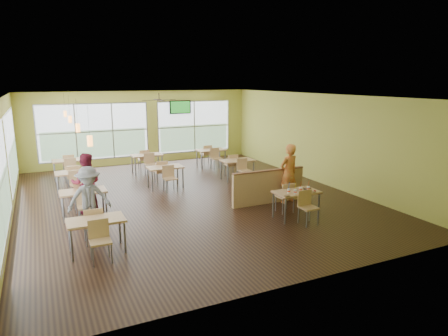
{
  "coord_description": "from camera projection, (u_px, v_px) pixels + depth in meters",
  "views": [
    {
      "loc": [
        -4.14,
        -11.52,
        3.69
      ],
      "look_at": [
        0.64,
        -1.31,
        1.18
      ],
      "focal_mm": 32.0,
      "sensor_mm": 36.0,
      "label": 1
    }
  ],
  "objects": [
    {
      "name": "cup_red_far",
      "position": [
        308.0,
        188.0,
        10.77
      ],
      "size": [
        0.08,
        0.08,
        0.3
      ],
      "color": "white",
      "rests_on": "main_table"
    },
    {
      "name": "food_basket",
      "position": [
        307.0,
        188.0,
        10.89
      ],
      "size": [
        0.24,
        0.24,
        0.05
      ],
      "color": "black",
      "rests_on": "main_table"
    },
    {
      "name": "cup_red_near",
      "position": [
        301.0,
        189.0,
        10.67
      ],
      "size": [
        0.08,
        0.08,
        0.31
      ],
      "color": "white",
      "rests_on": "main_table"
    },
    {
      "name": "room",
      "position": [
        188.0,
        148.0,
        12.35
      ],
      "size": [
        12.0,
        12.04,
        3.2
      ],
      "color": "black",
      "rests_on": "ground"
    },
    {
      "name": "wrapper_right",
      "position": [
        314.0,
        192.0,
        10.58
      ],
      "size": [
        0.14,
        0.13,
        0.03
      ],
      "primitive_type": "ellipsoid",
      "rotation": [
        0.0,
        0.0,
        -0.11
      ],
      "color": "olive",
      "rests_on": "main_table"
    },
    {
      "name": "man_plaid",
      "position": [
        289.0,
        174.0,
        12.05
      ],
      "size": [
        0.73,
        0.55,
        1.81
      ],
      "primitive_type": "imported",
      "rotation": [
        0.0,
        0.0,
        3.33
      ],
      "color": "red",
      "rests_on": "floor"
    },
    {
      "name": "ceiling_fan",
      "position": [
        159.0,
        100.0,
        14.71
      ],
      "size": [
        1.25,
        1.25,
        0.29
      ],
      "color": "#2D2119",
      "rests_on": "ceiling"
    },
    {
      "name": "window_bays",
      "position": [
        87.0,
        144.0,
        14.01
      ],
      "size": [
        9.24,
        10.24,
        2.38
      ],
      "color": "white",
      "rests_on": "room"
    },
    {
      "name": "pendant_lights",
      "position": [
        74.0,
        123.0,
        11.44
      ],
      "size": [
        0.11,
        7.31,
        0.86
      ],
      "color": "#2D2119",
      "rests_on": "ceiling"
    },
    {
      "name": "wrapper_mid",
      "position": [
        299.0,
        189.0,
        10.79
      ],
      "size": [
        0.24,
        0.23,
        0.05
      ],
      "primitive_type": "ellipsoid",
      "rotation": [
        0.0,
        0.0,
        0.37
      ],
      "color": "olive",
      "rests_on": "main_table"
    },
    {
      "name": "patron_grey",
      "position": [
        89.0,
        198.0,
        9.86
      ],
      "size": [
        1.07,
        0.65,
        1.62
      ],
      "primitive_type": "imported",
      "rotation": [
        0.0,
        0.0,
        0.04
      ],
      "color": "slate",
      "rests_on": "floor"
    },
    {
      "name": "main_table",
      "position": [
        296.0,
        195.0,
        10.74
      ],
      "size": [
        1.22,
        1.52,
        0.87
      ],
      "color": "tan",
      "rests_on": "floor"
    },
    {
      "name": "cup_blue",
      "position": [
        289.0,
        191.0,
        10.5
      ],
      "size": [
        0.09,
        0.09,
        0.33
      ],
      "color": "white",
      "rests_on": "main_table"
    },
    {
      "name": "wrapper_left",
      "position": [
        287.0,
        196.0,
        10.23
      ],
      "size": [
        0.19,
        0.17,
        0.04
      ],
      "primitive_type": "ellipsoid",
      "rotation": [
        0.0,
        0.0,
        0.15
      ],
      "color": "olive",
      "rests_on": "main_table"
    },
    {
      "name": "dining_tables",
      "position": [
        142.0,
        171.0,
        13.65
      ],
      "size": [
        6.92,
        8.72,
        0.87
      ],
      "color": "tan",
      "rests_on": "floor"
    },
    {
      "name": "cup_yellow",
      "position": [
        295.0,
        192.0,
        10.44
      ],
      "size": [
        0.09,
        0.09,
        0.32
      ],
      "color": "white",
      "rests_on": "main_table"
    },
    {
      "name": "tv_backwall",
      "position": [
        180.0,
        107.0,
        18.13
      ],
      "size": [
        1.0,
        0.07,
        0.6
      ],
      "color": "black",
      "rests_on": "wall_back"
    },
    {
      "name": "half_wall_divider",
      "position": [
        268.0,
        186.0,
        12.04
      ],
      "size": [
        2.4,
        0.14,
        1.04
      ],
      "color": "tan",
      "rests_on": "floor"
    },
    {
      "name": "ketchup_cup",
      "position": [
        315.0,
        191.0,
        10.7
      ],
      "size": [
        0.06,
        0.06,
        0.02
      ],
      "primitive_type": "cylinder",
      "color": "#A31223",
      "rests_on": "main_table"
    },
    {
      "name": "patron_maroon",
      "position": [
        86.0,
        183.0,
        11.09
      ],
      "size": [
        0.97,
        0.84,
        1.71
      ],
      "primitive_type": "imported",
      "rotation": [
        0.0,
        0.0,
        2.88
      ],
      "color": "maroon",
      "rests_on": "floor"
    }
  ]
}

